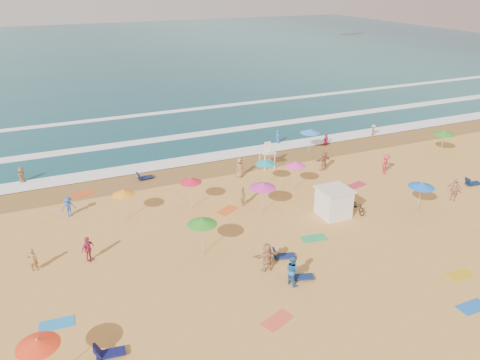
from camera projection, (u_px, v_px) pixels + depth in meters
name	position (u px, v px, depth m)	size (l,w,h in m)	color
ground	(268.00, 235.00, 31.46)	(220.00, 220.00, 0.00)	gold
ocean	(93.00, 54.00, 101.75)	(220.00, 140.00, 0.18)	#0C4756
wet_sand	(205.00, 170.00, 41.92)	(220.00, 220.00, 0.00)	olive
surf_foam	(176.00, 139.00, 49.26)	(200.00, 18.70, 0.05)	white
cabana	(334.00, 203.00, 33.62)	(2.00, 2.00, 2.00)	silver
cabana_roof	(335.00, 190.00, 33.19)	(2.20, 2.20, 0.12)	silver
bicycle	(357.00, 206.00, 34.28)	(0.64, 1.83, 0.96)	black
lifeguard_stand	(267.00, 157.00, 41.83)	(1.20, 1.20, 2.10)	white
beach_umbrellas	(267.00, 202.00, 31.11)	(54.93, 25.90, 0.79)	#1678BB
loungers	(349.00, 242.00, 30.26)	(48.87, 28.28, 0.34)	#0E1147
towels	(259.00, 276.00, 27.15)	(29.46, 27.36, 0.03)	red
beachgoers	(259.00, 197.00, 35.03)	(43.63, 25.72, 2.08)	tan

